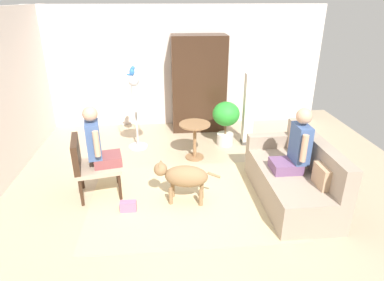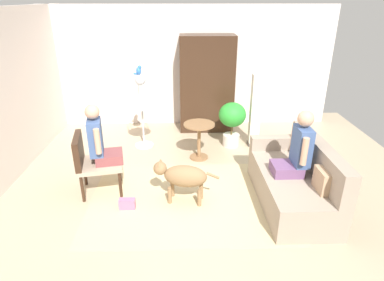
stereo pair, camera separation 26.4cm
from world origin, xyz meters
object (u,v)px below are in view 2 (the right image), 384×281
object	(u,v)px
potted_plant	(232,119)
person_on_couch	(298,149)
round_end_table	(199,136)
handbag	(127,204)
bird_cage_stand	(142,106)
armchair	(91,159)
couch	(295,181)
column_lamp	(255,111)
person_on_armchair	(99,140)
armoire_cabinet	(207,84)
parrot	(139,70)
dog	(183,176)

from	to	relation	value
potted_plant	person_on_couch	bearing A→B (deg)	-73.36
round_end_table	handbag	bearing A→B (deg)	-124.54
person_on_couch	bird_cage_stand	xyz separation A→B (m)	(-2.27, 1.95, -0.01)
armchair	couch	bearing A→B (deg)	-6.29
armchair	column_lamp	bearing A→B (deg)	31.16
person_on_armchair	handbag	world-z (taller)	person_on_armchair
armchair	armoire_cabinet	world-z (taller)	armoire_cabinet
round_end_table	handbag	distance (m)	1.88
round_end_table	column_lamp	size ratio (longest dim) A/B	0.47
round_end_table	potted_plant	size ratio (longest dim) A/B	0.76
couch	bird_cage_stand	distance (m)	3.04
potted_plant	handbag	world-z (taller)	potted_plant
person_on_armchair	round_end_table	distance (m)	1.82
round_end_table	bird_cage_stand	size ratio (longest dim) A/B	0.47
parrot	potted_plant	bearing A→B (deg)	-0.29
column_lamp	couch	bearing A→B (deg)	-84.44
bird_cage_stand	armoire_cabinet	world-z (taller)	armoire_cabinet
armchair	parrot	world-z (taller)	parrot
person_on_couch	person_on_armchair	size ratio (longest dim) A/B	1.03
couch	person_on_armchair	bearing A→B (deg)	172.76
parrot	armchair	bearing A→B (deg)	-108.55
potted_plant	person_on_armchair	bearing A→B (deg)	-143.06
person_on_couch	bird_cage_stand	bearing A→B (deg)	139.25
armchair	armoire_cabinet	size ratio (longest dim) A/B	0.46
parrot	armoire_cabinet	xyz separation A→B (m)	(1.27, 0.91, -0.48)
armoire_cabinet	handbag	xyz separation A→B (m)	(-1.26, -2.97, -0.91)
column_lamp	dog	bearing A→B (deg)	-125.77
parrot	handbag	bearing A→B (deg)	-89.76
round_end_table	parrot	size ratio (longest dim) A/B	3.85
potted_plant	armoire_cabinet	distance (m)	1.11
potted_plant	handbag	distance (m)	2.70
person_on_couch	column_lamp	xyz separation A→B (m)	(-0.15, 1.96, -0.14)
column_lamp	person_on_armchair	bearing A→B (deg)	-147.86
round_end_table	potted_plant	world-z (taller)	potted_plant
person_on_armchair	potted_plant	xyz separation A→B (m)	(2.10, 1.58, -0.28)
person_on_couch	parrot	bearing A→B (deg)	139.44
person_on_couch	parrot	distance (m)	3.07
person_on_couch	round_end_table	distance (m)	1.91
person_on_couch	armoire_cabinet	world-z (taller)	armoire_cabinet
handbag	round_end_table	bearing A→B (deg)	55.46
dog	potted_plant	bearing A→B (deg)	63.62
round_end_table	parrot	world-z (taller)	parrot
person_on_couch	dog	size ratio (longest dim) A/B	0.98
armchair	handbag	bearing A→B (deg)	-39.20
bird_cage_stand	armchair	bearing A→B (deg)	-109.03
potted_plant	dog	bearing A→B (deg)	-116.38
round_end_table	couch	bearing A→B (deg)	-47.58
person_on_armchair	person_on_couch	bearing A→B (deg)	-7.85
armchair	armoire_cabinet	distance (m)	3.14
couch	dog	distance (m)	1.55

